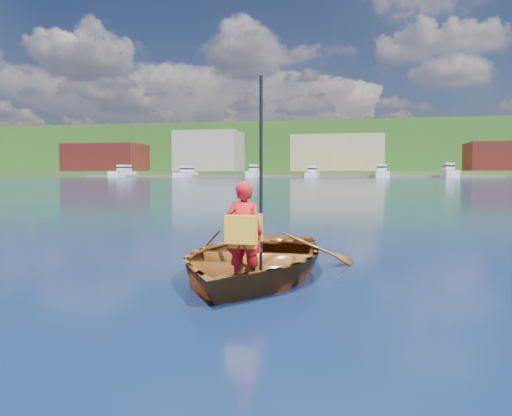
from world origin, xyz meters
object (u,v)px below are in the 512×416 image
object	(u,v)px
child_paddler	(244,231)
dock	(339,176)
rowboat	(252,259)
marina_yachts	(342,173)

from	to	relation	value
child_paddler	dock	xyz separation A→B (m)	(-4.39, 148.50, -0.27)
child_paddler	rowboat	bearing A→B (deg)	96.92
child_paddler	dock	world-z (taller)	child_paddler
rowboat	dock	bearing A→B (deg)	91.66
rowboat	dock	xyz separation A→B (m)	(-4.28, 147.60, 0.19)
dock	marina_yachts	bearing A→B (deg)	-78.19
rowboat	marina_yachts	world-z (taller)	marina_yachts
dock	marina_yachts	xyz separation A→B (m)	(0.98, -4.67, 0.99)
marina_yachts	dock	bearing A→B (deg)	101.81
dock	marina_yachts	distance (m)	4.87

